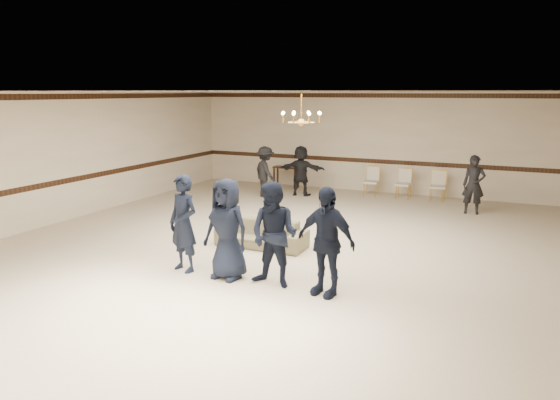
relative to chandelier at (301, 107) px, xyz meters
The scene contains 16 objects.
room 1.62m from the chandelier, 90.00° to the right, with size 12.01×14.01×3.21m.
chair_rail 6.27m from the chandelier, 90.00° to the left, with size 12.00×0.02×0.14m, color black.
crown_molding 5.99m from the chandelier, 90.00° to the left, with size 12.00×0.02×0.14m, color black.
chandelier is the anchor object (origin of this frame).
boy_a 3.68m from the chandelier, 110.56° to the right, with size 0.64×0.42×1.76m, color black.
boy_b 3.52m from the chandelier, 93.66° to the right, with size 0.86×0.56×1.76m, color black.
boy_c 3.58m from the chandelier, 76.11° to the right, with size 0.86×0.67×1.76m, color black.
boy_d 3.87m from the chandelier, 60.81° to the right, with size 1.03×0.43×1.76m, color black.
settee 2.82m from the chandelier, 115.54° to the right, with size 1.89×0.74×0.55m, color #766E4E.
adult_left 5.04m from the chandelier, 125.94° to the left, with size 1.01×0.58×1.57m, color black.
adult_mid 5.21m from the chandelier, 112.11° to the left, with size 1.45×0.46×1.57m, color black.
adult_right 5.61m from the chandelier, 50.54° to the left, with size 0.57×0.38×1.57m, color black.
banquet_chair_left 5.79m from the chandelier, 87.48° to the left, with size 0.44×0.44×0.90m, color beige, non-canonical shape.
banquet_chair_mid 5.92m from the chandelier, 76.82° to the left, with size 0.44×0.44×0.90m, color beige, non-canonical shape.
banquet_chair_right 6.20m from the chandelier, 67.00° to the left, with size 0.44×0.44×0.90m, color beige, non-canonical shape.
console_table 6.62m from the chandelier, 116.90° to the left, with size 0.85×0.36×0.72m, color black.
Camera 1 is at (4.20, -9.29, 3.20)m, focal length 33.01 mm.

